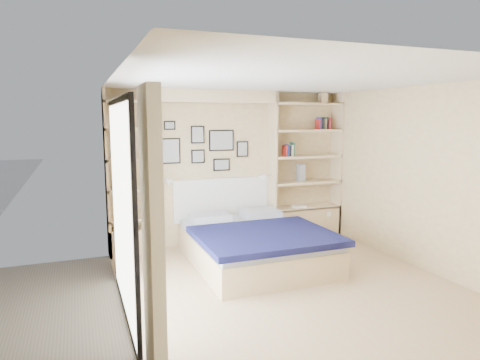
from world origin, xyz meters
name	(u,v)px	position (x,y,z in m)	size (l,w,h in m)	color
ground	(291,288)	(0.00, 0.00, 0.00)	(4.50, 4.50, 0.00)	tan
room_shell	(222,185)	(-0.39, 1.52, 1.08)	(4.50, 4.50, 4.50)	#DABF81
bed	(254,244)	(-0.07, 1.01, 0.28)	(1.81, 2.35, 1.07)	beige
photo_gallery	(204,147)	(-0.45, 2.22, 1.60)	(1.48, 0.02, 0.82)	black
reading_lamps	(217,179)	(-0.30, 2.00, 1.10)	(1.92, 0.12, 0.15)	silver
shelf_decor	(293,140)	(1.09, 2.07, 1.69)	(3.52, 0.23, 2.03)	#A51E1E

